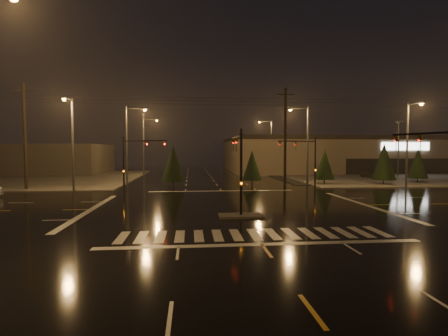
{
  "coord_description": "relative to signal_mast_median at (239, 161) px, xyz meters",
  "views": [
    {
      "loc": [
        -3.42,
        -27.38,
        4.57
      ],
      "look_at": [
        -0.54,
        2.51,
        3.0
      ],
      "focal_mm": 28.0,
      "sensor_mm": 36.0,
      "label": 1
    }
  ],
  "objects": [
    {
      "name": "conifer_0",
      "position": [
        14.1,
        19.93,
        -1.1
      ],
      "size": [
        2.5,
        2.5,
        4.61
      ],
      "color": "black",
      "rests_on": "ground"
    },
    {
      "name": "signal_mast_se",
      "position": [
        10.23,
        -6.68,
        -0.04
      ],
      "size": [
        1.55,
        3.87,
        6.0
      ],
      "color": "black",
      "rests_on": "ground"
    },
    {
      "name": "conifer_3",
      "position": [
        -5.54,
        18.77,
        -0.85
      ],
      "size": [
        2.82,
        2.82,
        5.11
      ],
      "color": "black",
      "rests_on": "ground"
    },
    {
      "name": "streetlight_1",
      "position": [
        -11.18,
        21.07,
        2.05
      ],
      "size": [
        2.77,
        0.32,
        10.0
      ],
      "color": "#38383A",
      "rests_on": "ground"
    },
    {
      "name": "retail_building",
      "position": [
        35.0,
        49.06,
        0.09
      ],
      "size": [
        60.2,
        28.3,
        7.2
      ],
      "color": "#6F664F",
      "rests_on": "ground"
    },
    {
      "name": "ground",
      "position": [
        -0.0,
        3.07,
        -3.75
      ],
      "size": [
        140.0,
        140.0,
        0.0
      ],
      "primitive_type": "plane",
      "color": "black",
      "rests_on": "ground"
    },
    {
      "name": "streetlight_5",
      "position": [
        -16.0,
        14.26,
        2.05
      ],
      "size": [
        0.32,
        2.77,
        10.0
      ],
      "color": "#38383A",
      "rests_on": "ground"
    },
    {
      "name": "conifer_2",
      "position": [
        27.51,
        20.53,
        -1.03
      ],
      "size": [
        2.59,
        2.59,
        4.74
      ],
      "color": "black",
      "rests_on": "ground"
    },
    {
      "name": "streetlight_4",
      "position": [
        11.18,
        39.07,
        2.05
      ],
      "size": [
        2.77,
        0.32,
        10.0
      ],
      "color": "#38383A",
      "rests_on": "ground"
    },
    {
      "name": "sidewalk_ne",
      "position": [
        30.0,
        33.07,
        -3.69
      ],
      "size": [
        36.0,
        36.0,
        0.12
      ],
      "primitive_type": "cube",
      "color": "#4D4A44",
      "rests_on": "ground"
    },
    {
      "name": "utility_pole_1",
      "position": [
        8.0,
        17.07,
        2.38
      ],
      "size": [
        2.2,
        0.32,
        12.0
      ],
      "color": "black",
      "rests_on": "ground"
    },
    {
      "name": "stop_bar_near",
      "position": [
        -0.0,
        -7.93,
        -3.75
      ],
      "size": [
        16.0,
        0.5,
        0.01
      ],
      "primitive_type": "cube",
      "color": "beige",
      "rests_on": "ground"
    },
    {
      "name": "sidewalk_nw",
      "position": [
        -30.0,
        33.07,
        -3.69
      ],
      "size": [
        36.0,
        36.0,
        0.12
      ],
      "primitive_type": "cube",
      "color": "#4D4A44",
      "rests_on": "ground"
    },
    {
      "name": "streetlight_2",
      "position": [
        -11.18,
        37.07,
        2.05
      ],
      "size": [
        2.77,
        0.32,
        10.0
      ],
      "color": "#38383A",
      "rests_on": "ground"
    },
    {
      "name": "signal_mast_ne",
      "position": [
        9.5,
        13.21,
        0.04
      ],
      "size": [
        4.84,
        1.86,
        6.0
      ],
      "color": "black",
      "rests_on": "ground"
    },
    {
      "name": "commercial_block",
      "position": [
        -35.0,
        45.07,
        -0.95
      ],
      "size": [
        30.0,
        18.0,
        5.6
      ],
      "primitive_type": "cube",
      "color": "#3D3835",
      "rests_on": "ground"
    },
    {
      "name": "conifer_4",
      "position": [
        4.4,
        19.61,
        -1.14
      ],
      "size": [
        2.45,
        2.45,
        4.53
      ],
      "color": "black",
      "rests_on": "ground"
    },
    {
      "name": "stop_bar_far",
      "position": [
        -0.0,
        14.07,
        -3.75
      ],
      "size": [
        16.0,
        0.5,
        0.01
      ],
      "primitive_type": "cube",
      "color": "beige",
      "rests_on": "ground"
    },
    {
      "name": "streetlight_6",
      "position": [
        22.0,
        14.26,
        2.05
      ],
      "size": [
        0.32,
        2.77,
        10.0
      ],
      "color": "#38383A",
      "rests_on": "ground"
    },
    {
      "name": "signal_mast_nw",
      "position": [
        -9.5,
        13.21,
        0.04
      ],
      "size": [
        4.84,
        1.86,
        6.0
      ],
      "color": "black",
      "rests_on": "ground"
    },
    {
      "name": "utility_pole_0",
      "position": [
        -22.0,
        17.07,
        2.38
      ],
      "size": [
        2.2,
        0.32,
        12.0
      ],
      "color": "black",
      "rests_on": "ground"
    },
    {
      "name": "conifer_1",
      "position": [
        21.71,
        18.94,
        -0.7
      ],
      "size": [
        3.02,
        3.02,
        5.42
      ],
      "color": "black",
      "rests_on": "ground"
    },
    {
      "name": "car_parked",
      "position": [
        25.37,
        28.42,
        -2.96
      ],
      "size": [
        2.61,
        4.91,
        1.59
      ],
      "primitive_type": "imported",
      "rotation": [
        0.0,
        0.0,
        0.16
      ],
      "color": "black",
      "rests_on": "ground"
    },
    {
      "name": "signal_mast_median",
      "position": [
        0.0,
        0.0,
        0.0
      ],
      "size": [
        0.25,
        4.59,
        6.0
      ],
      "color": "black",
      "rests_on": "ground"
    },
    {
      "name": "crosswalk",
      "position": [
        -0.0,
        -5.93,
        -3.75
      ],
      "size": [
        15.0,
        2.6,
        0.01
      ],
      "primitive_type": "cube",
      "color": "beige",
      "rests_on": "ground"
    },
    {
      "name": "parking_lot",
      "position": [
        35.0,
        31.07,
        -3.71
      ],
      "size": [
        50.0,
        24.0,
        0.08
      ],
      "primitive_type": "cube",
      "color": "black",
      "rests_on": "ground"
    },
    {
      "name": "streetlight_3",
      "position": [
        11.18,
        19.07,
        2.05
      ],
      "size": [
        2.77,
        0.32,
        10.0
      ],
      "color": "#38383A",
      "rests_on": "ground"
    },
    {
      "name": "median_island",
      "position": [
        -0.0,
        -0.93,
        -3.68
      ],
      "size": [
        3.0,
        1.6,
        0.15
      ],
      "primitive_type": "cube",
      "color": "#4D4A44",
      "rests_on": "ground"
    }
  ]
}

